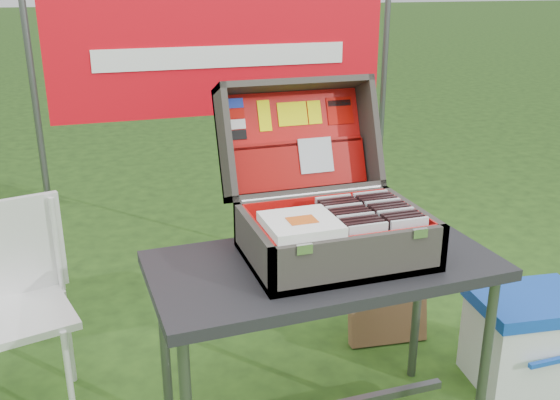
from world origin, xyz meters
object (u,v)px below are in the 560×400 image
object	(u,v)px
suitcase	(330,179)
cooler	(526,339)
chair	(18,319)
table	(321,353)
cardboard_box	(387,303)

from	to	relation	value
suitcase	cooler	bearing A→B (deg)	-0.81
cooler	chair	distance (m)	2.06
table	cooler	size ratio (longest dim) A/B	2.56
suitcase	chair	bearing A→B (deg)	158.47
table	cardboard_box	distance (m)	0.79
cooler	cardboard_box	xyz separation A→B (m)	(-0.41, 0.48, -0.01)
cooler	chair	size ratio (longest dim) A/B	0.55
table	cardboard_box	xyz separation A→B (m)	(0.55, 0.53, -0.17)
table	suitcase	size ratio (longest dim) A/B	1.95
cooler	chair	world-z (taller)	chair
cardboard_box	suitcase	bearing A→B (deg)	-131.15
table	suitcase	world-z (taller)	suitcase
suitcase	cooler	size ratio (longest dim) A/B	1.31
table	cooler	bearing A→B (deg)	1.51
cooler	suitcase	bearing A→B (deg)	-174.00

